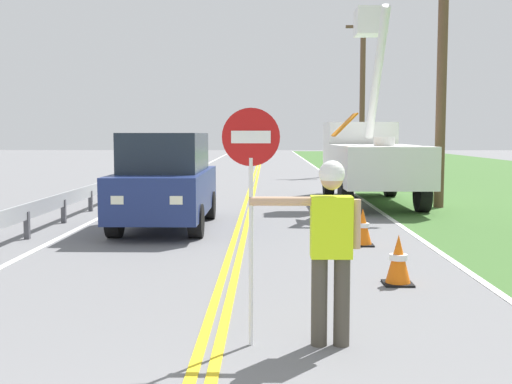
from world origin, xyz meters
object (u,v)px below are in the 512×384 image
(utility_pole_near, at_px, (442,65))
(stop_sign_paddle, at_px, (251,173))
(flagger_worker, at_px, (330,241))
(oncoming_suv_nearest, at_px, (166,180))
(utility_bucket_truck, at_px, (369,155))
(utility_pole_mid, at_px, (362,92))
(traffic_cone_lead, at_px, (398,261))
(traffic_cone_mid, at_px, (363,228))

(utility_pole_near, bearing_deg, stop_sign_paddle, -112.87)
(flagger_worker, xyz_separation_m, oncoming_suv_nearest, (-2.85, 7.92, 0.01))
(utility_bucket_truck, bearing_deg, utility_pole_mid, 82.47)
(utility_pole_near, xyz_separation_m, traffic_cone_lead, (-3.05, -9.35, -3.67))
(stop_sign_paddle, relative_size, utility_bucket_truck, 0.34)
(utility_pole_mid, xyz_separation_m, traffic_cone_lead, (-3.11, -24.63, -3.93))
(flagger_worker, xyz_separation_m, traffic_cone_mid, (1.17, 5.66, -0.71))
(utility_pole_near, relative_size, traffic_cone_lead, 10.92)
(flagger_worker, height_order, oncoming_suv_nearest, oncoming_suv_nearest)
(stop_sign_paddle, distance_m, utility_pole_near, 13.13)
(stop_sign_paddle, xyz_separation_m, utility_pole_mid, (5.09, 27.20, 2.55))
(utility_bucket_truck, relative_size, oncoming_suv_nearest, 1.48)
(utility_bucket_truck, height_order, utility_pole_near, utility_pole_near)
(flagger_worker, height_order, utility_pole_mid, utility_pole_mid)
(utility_pole_near, distance_m, traffic_cone_lead, 10.50)
(flagger_worker, distance_m, utility_pole_mid, 27.73)
(utility_bucket_truck, relative_size, utility_pole_near, 0.89)
(flagger_worker, distance_m, stop_sign_paddle, 1.02)
(stop_sign_paddle, relative_size, traffic_cone_mid, 3.33)
(oncoming_suv_nearest, bearing_deg, traffic_cone_mid, -29.24)
(utility_bucket_truck, xyz_separation_m, utility_pole_mid, (1.83, 13.82, 2.84))
(stop_sign_paddle, height_order, traffic_cone_lead, stop_sign_paddle)
(traffic_cone_lead, bearing_deg, utility_pole_near, 71.91)
(utility_pole_mid, bearing_deg, oncoming_suv_nearest, -110.40)
(utility_pole_near, xyz_separation_m, traffic_cone_mid, (-3.08, -6.26, -3.67))
(oncoming_suv_nearest, relative_size, utility_pole_near, 0.60)
(oncoming_suv_nearest, bearing_deg, stop_sign_paddle, -75.24)
(flagger_worker, bearing_deg, traffic_cone_mid, 78.31)
(stop_sign_paddle, bearing_deg, traffic_cone_mid, 71.07)
(flagger_worker, distance_m, traffic_cone_lead, 2.92)
(flagger_worker, height_order, utility_pole_near, utility_pole_near)
(stop_sign_paddle, height_order, utility_pole_near, utility_pole_near)
(stop_sign_paddle, bearing_deg, oncoming_suv_nearest, 104.76)
(utility_bucket_truck, bearing_deg, traffic_cone_mid, -99.68)
(traffic_cone_lead, bearing_deg, oncoming_suv_nearest, 127.17)
(traffic_cone_mid, bearing_deg, flagger_worker, -101.69)
(utility_bucket_truck, distance_m, utility_pole_mid, 14.23)
(utility_pole_near, distance_m, traffic_cone_mid, 7.88)
(oncoming_suv_nearest, bearing_deg, utility_bucket_truck, 45.64)
(utility_bucket_truck, height_order, traffic_cone_mid, utility_bucket_truck)
(utility_bucket_truck, height_order, utility_pole_mid, utility_pole_mid)
(utility_bucket_truck, distance_m, traffic_cone_mid, 7.90)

